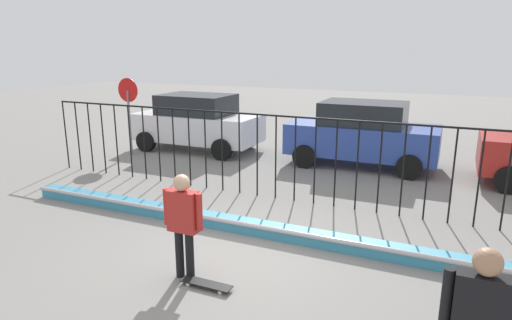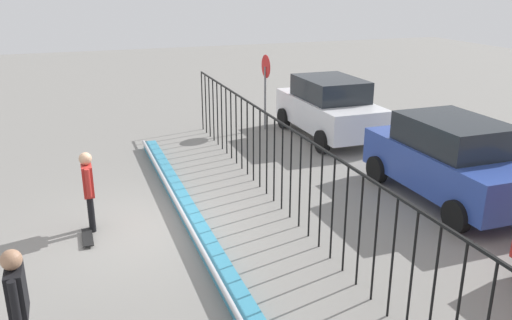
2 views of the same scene
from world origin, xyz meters
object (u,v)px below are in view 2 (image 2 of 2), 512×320
parked_car_white (329,107)px  parked_car_blue (450,159)px  camera_operator (18,299)px  skateboarder (88,184)px  stop_sign (265,82)px  skateboard (88,237)px

parked_car_white → parked_car_blue: bearing=-2.1°
camera_operator → parked_car_white: size_ratio=0.40×
camera_operator → parked_car_blue: parked_car_blue is taller
camera_operator → parked_car_white: 12.02m
skateboarder → stop_sign: 8.51m
skateboarder → parked_car_blue: bearing=87.8°
skateboarder → camera_operator: bearing=-9.1°
parked_car_white → stop_sign: (-1.55, -1.59, 0.64)m
parked_car_white → parked_car_blue: same height
skateboarder → parked_car_blue: parked_car_blue is taller
parked_car_blue → skateboarder: bearing=-102.3°
skateboard → parked_car_blue: bearing=72.5°
camera_operator → parked_car_blue: size_ratio=0.40×
skateboarder → parked_car_white: 8.80m
skateboard → parked_car_white: 9.19m
skateboarder → skateboard: 1.04m
skateboarder → camera_operator: camera_operator is taller
camera_operator → stop_sign: 12.17m
stop_sign → parked_car_white: bearing=45.8°
skateboard → stop_sign: 9.03m
parked_car_white → skateboard: bearing=-61.9°
skateboard → camera_operator: bearing=-27.5°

